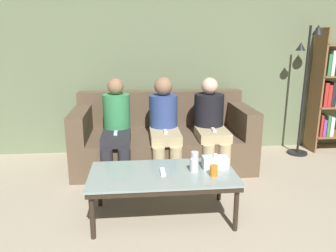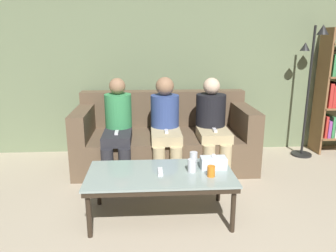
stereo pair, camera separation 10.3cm
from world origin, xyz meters
name	(u,v)px [view 1 (the left image)]	position (x,y,z in m)	size (l,w,h in m)	color
wall_back	(159,54)	(0.00, 3.59, 1.30)	(12.00, 0.06, 2.60)	#707F5B
couch	(163,139)	(0.00, 3.05, 0.31)	(2.07, 0.96, 0.85)	brown
coffee_table	(163,177)	(-0.10, 1.78, 0.37)	(1.22, 0.62, 0.41)	#8C9E99
cup_near_left	(195,156)	(0.21, 2.02, 0.46)	(0.07, 0.07, 0.09)	silver
cup_near_right	(194,165)	(0.16, 1.79, 0.47)	(0.07, 0.07, 0.11)	silver
cup_far_center	(214,171)	(0.31, 1.68, 0.46)	(0.06, 0.06, 0.09)	orange
tissue_box	(215,162)	(0.36, 1.85, 0.46)	(0.22, 0.12, 0.13)	silver
game_remote	(163,172)	(-0.10, 1.78, 0.42)	(0.04, 0.15, 0.02)	white
standing_lamp	(306,78)	(1.84, 3.22, 1.02)	(0.31, 0.26, 1.66)	black
seated_person_left_end	(116,126)	(-0.54, 2.81, 0.56)	(0.31, 0.70, 1.07)	#28282D
seated_person_mid_left	(164,123)	(0.00, 2.82, 0.57)	(0.33, 0.70, 1.08)	tan
seated_person_mid_right	(210,122)	(0.54, 2.83, 0.57)	(0.34, 0.67, 1.07)	tan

